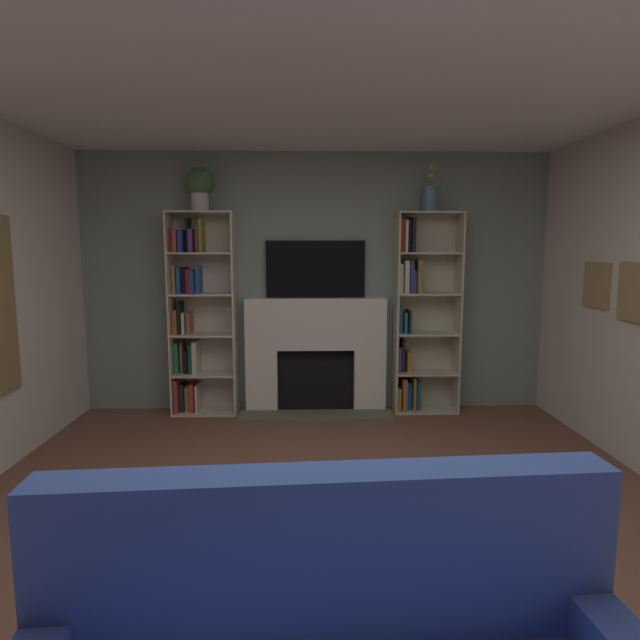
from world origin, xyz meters
TOP-DOWN VIEW (x-y plane):
  - ground_plane at (0.00, 0.00)m, footprint 6.74×6.74m
  - wall_back_accent at (0.00, 2.84)m, footprint 4.73×0.06m
  - ceiling at (0.00, 0.00)m, footprint 4.73×5.73m
  - fireplace at (0.00, 2.71)m, footprint 1.49×0.49m
  - tv at (0.00, 2.78)m, footprint 0.98×0.06m
  - bookshelf_left at (-1.17, 2.70)m, footprint 0.63×0.30m
  - bookshelf_right at (1.02, 2.70)m, footprint 0.63×0.29m
  - potted_plant at (-1.10, 2.66)m, footprint 0.27×0.27m
  - vase_with_flowers at (1.10, 2.66)m, footprint 0.15×0.15m

SIDE VIEW (x-z plane):
  - ground_plane at x=0.00m, z-range 0.00..0.00m
  - fireplace at x=0.00m, z-range 0.02..1.16m
  - bookshelf_left at x=-1.17m, z-range -0.02..1.95m
  - bookshelf_right at x=1.02m, z-range -0.02..1.95m
  - wall_back_accent at x=0.00m, z-range 0.00..2.56m
  - tv at x=0.00m, z-range 1.14..1.70m
  - vase_with_flowers at x=1.10m, z-range 1.88..2.32m
  - potted_plant at x=-1.10m, z-range 2.00..2.41m
  - ceiling at x=0.00m, z-range 2.56..2.62m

